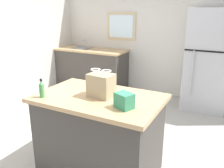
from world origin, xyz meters
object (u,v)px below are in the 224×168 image
shopping_bag (101,85)px  small_box (124,101)px  bottle (42,89)px  kitchen_island (99,134)px  refrigerator (209,60)px

shopping_bag → small_box: shopping_bag is taller
shopping_bag → bottle: size_ratio=1.45×
small_box → shopping_bag: bearing=154.0°
kitchen_island → bottle: bottle is taller
refrigerator → small_box: size_ratio=11.20×
bottle → refrigerator: bearing=65.2°
refrigerator → shopping_bag: refrigerator is taller
refrigerator → shopping_bag: (-0.76, -2.47, 0.13)m
shopping_bag → small_box: (0.34, -0.17, -0.05)m
refrigerator → bottle: refrigerator is taller
bottle → kitchen_island: bearing=30.7°
kitchen_island → small_box: (0.37, -0.15, 0.52)m
kitchen_island → shopping_bag: (0.03, 0.01, 0.57)m
kitchen_island → bottle: size_ratio=6.66×
refrigerator → bottle: 3.06m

